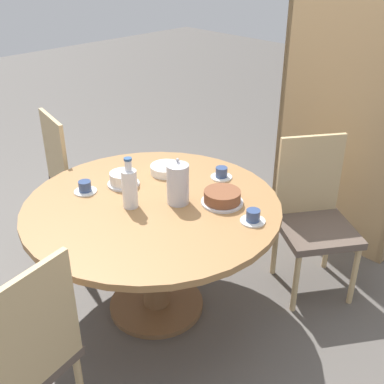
{
  "coord_description": "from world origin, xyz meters",
  "views": [
    {
      "loc": [
        1.73,
        -1.4,
        1.96
      ],
      "look_at": [
        0.0,
        0.3,
        0.66
      ],
      "focal_mm": 45.0,
      "sensor_mm": 36.0,
      "label": 1
    }
  ],
  "objects": [
    {
      "name": "cup_a",
      "position": [
        -0.35,
        -0.18,
        0.73
      ],
      "size": [
        0.13,
        0.13,
        0.07
      ],
      "color": "silver",
      "rests_on": "dining_table"
    },
    {
      "name": "ground_plane",
      "position": [
        0.0,
        0.0,
        0.0
      ],
      "size": [
        14.0,
        14.0,
        0.0
      ],
      "primitive_type": "plane",
      "color": "#56514C"
    },
    {
      "name": "chair_b",
      "position": [
        0.48,
        0.84,
        0.49
      ],
      "size": [
        0.58,
        0.58,
        0.94
      ],
      "rotation": [
        0.0,
        0.0,
        7.26
      ],
      "color": "tan",
      "rests_on": "ground_plane"
    },
    {
      "name": "plate_stack",
      "position": [
        -0.22,
        0.3,
        0.73
      ],
      "size": [
        0.19,
        0.19,
        0.05
      ],
      "color": "white",
      "rests_on": "dining_table"
    },
    {
      "name": "cake_second",
      "position": [
        -0.28,
        0.02,
        0.74
      ],
      "size": [
        0.18,
        0.18,
        0.08
      ],
      "color": "silver",
      "rests_on": "dining_table"
    },
    {
      "name": "chair_a",
      "position": [
        0.27,
        -0.93,
        0.49
      ],
      "size": [
        0.5,
        0.5,
        0.94
      ],
      "rotation": [
        0.0,
        0.0,
        4.93
      ],
      "color": "tan",
      "rests_on": "ground_plane"
    },
    {
      "name": "chair_c",
      "position": [
        -0.96,
        0.13,
        0.49
      ],
      "size": [
        0.5,
        0.5,
        0.94
      ],
      "rotation": [
        0.0,
        0.0,
        9.22
      ],
      "color": "tan",
      "rests_on": "ground_plane"
    },
    {
      "name": "bookshelf",
      "position": [
        0.28,
        1.46,
        0.92
      ],
      "size": [
        0.92,
        0.28,
        1.97
      ],
      "rotation": [
        0.0,
        0.0,
        3.14
      ],
      "color": "tan",
      "rests_on": "ground_plane"
    },
    {
      "name": "cake_main",
      "position": [
        0.26,
        0.26,
        0.74
      ],
      "size": [
        0.22,
        0.22,
        0.07
      ],
      "color": "silver",
      "rests_on": "dining_table"
    },
    {
      "name": "dining_table",
      "position": [
        0.0,
        0.0,
        0.56
      ],
      "size": [
        1.37,
        1.37,
        0.71
      ],
      "color": "brown",
      "rests_on": "ground_plane"
    },
    {
      "name": "cup_c",
      "position": [
        0.05,
        0.49,
        0.73
      ],
      "size": [
        0.13,
        0.13,
        0.07
      ],
      "color": "silver",
      "rests_on": "dining_table"
    },
    {
      "name": "coffee_pot",
      "position": [
        0.09,
        0.11,
        0.82
      ],
      "size": [
        0.12,
        0.12,
        0.26
      ],
      "color": "silver",
      "rests_on": "dining_table"
    },
    {
      "name": "water_bottle",
      "position": [
        -0.05,
        -0.1,
        0.82
      ],
      "size": [
        0.08,
        0.08,
        0.28
      ],
      "color": "silver",
      "rests_on": "dining_table"
    },
    {
      "name": "cup_b",
      "position": [
        0.49,
        0.23,
        0.73
      ],
      "size": [
        0.13,
        0.13,
        0.07
      ],
      "color": "silver",
      "rests_on": "dining_table"
    }
  ]
}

